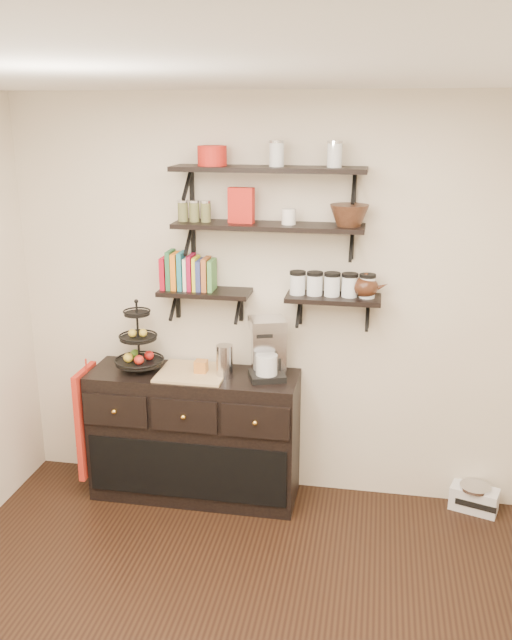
% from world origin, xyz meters
% --- Properties ---
extents(ceiling, '(3.50, 3.50, 0.02)m').
position_xyz_m(ceiling, '(0.00, 0.00, 2.70)').
color(ceiling, white).
rests_on(ceiling, back_wall).
extents(back_wall, '(3.50, 0.02, 2.70)m').
position_xyz_m(back_wall, '(0.00, 1.75, 1.35)').
color(back_wall, beige).
rests_on(back_wall, ground).
extents(shelf_top, '(1.20, 0.27, 0.23)m').
position_xyz_m(shelf_top, '(0.00, 1.62, 2.23)').
color(shelf_top, black).
rests_on(shelf_top, back_wall).
extents(shelf_mid, '(1.20, 0.27, 0.23)m').
position_xyz_m(shelf_mid, '(0.00, 1.62, 1.88)').
color(shelf_mid, black).
rests_on(shelf_mid, back_wall).
extents(shelf_low_left, '(0.60, 0.25, 0.23)m').
position_xyz_m(shelf_low_left, '(-0.42, 1.63, 1.43)').
color(shelf_low_left, black).
rests_on(shelf_low_left, back_wall).
extents(shelf_low_right, '(0.60, 0.25, 0.23)m').
position_xyz_m(shelf_low_right, '(0.42, 1.63, 1.43)').
color(shelf_low_right, black).
rests_on(shelf_low_right, back_wall).
extents(cookbooks, '(0.36, 0.15, 0.26)m').
position_xyz_m(cookbooks, '(-0.51, 1.63, 1.56)').
color(cookbooks, '#AC0D22').
rests_on(cookbooks, shelf_low_left).
extents(glass_canisters, '(0.54, 0.10, 0.13)m').
position_xyz_m(glass_canisters, '(0.41, 1.63, 1.51)').
color(glass_canisters, silver).
rests_on(glass_canisters, shelf_low_right).
extents(sideboard, '(1.40, 0.50, 0.92)m').
position_xyz_m(sideboard, '(-0.49, 1.51, 0.45)').
color(sideboard, black).
rests_on(sideboard, floor).
extents(fruit_stand, '(0.32, 0.32, 0.47)m').
position_xyz_m(fruit_stand, '(-0.85, 1.52, 1.06)').
color(fruit_stand, black).
rests_on(fruit_stand, sideboard).
extents(candle, '(0.08, 0.08, 0.08)m').
position_xyz_m(candle, '(-0.43, 1.51, 0.96)').
color(candle, '#B76B2A').
rests_on(candle, sideboard).
extents(coffee_maker, '(0.28, 0.28, 0.41)m').
position_xyz_m(coffee_maker, '(0.01, 1.54, 1.10)').
color(coffee_maker, black).
rests_on(coffee_maker, sideboard).
extents(thermal_carafe, '(0.11, 0.11, 0.22)m').
position_xyz_m(thermal_carafe, '(-0.26, 1.49, 1.01)').
color(thermal_carafe, silver).
rests_on(thermal_carafe, sideboard).
extents(apron, '(0.04, 0.32, 0.76)m').
position_xyz_m(apron, '(-1.22, 1.41, 0.54)').
color(apron, red).
rests_on(apron, sideboard).
extents(radio, '(0.34, 0.26, 0.18)m').
position_xyz_m(radio, '(1.41, 1.64, 0.09)').
color(radio, silver).
rests_on(radio, floor).
extents(recipe_box, '(0.17, 0.08, 0.22)m').
position_xyz_m(recipe_box, '(-0.17, 1.61, 2.01)').
color(recipe_box, red).
rests_on(recipe_box, shelf_mid).
extents(walnut_bowl, '(0.24, 0.24, 0.13)m').
position_xyz_m(walnut_bowl, '(0.50, 1.61, 1.96)').
color(walnut_bowl, black).
rests_on(walnut_bowl, shelf_mid).
extents(ramekins, '(0.09, 0.09, 0.10)m').
position_xyz_m(ramekins, '(0.13, 1.61, 1.95)').
color(ramekins, white).
rests_on(ramekins, shelf_mid).
extents(teapot, '(0.22, 0.17, 0.16)m').
position_xyz_m(teapot, '(0.62, 1.63, 1.53)').
color(teapot, '#3A1E11').
rests_on(teapot, shelf_low_right).
extents(red_pot, '(0.18, 0.18, 0.12)m').
position_xyz_m(red_pot, '(-0.35, 1.61, 2.31)').
color(red_pot, red).
rests_on(red_pot, shelf_top).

